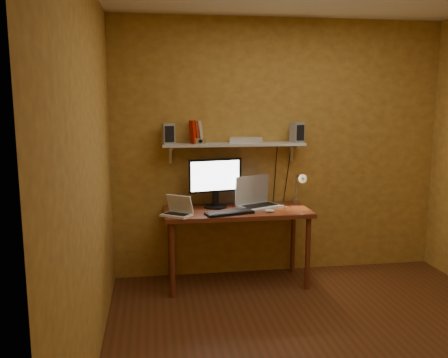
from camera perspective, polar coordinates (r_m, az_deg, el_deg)
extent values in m
cube|color=#5A2C17|center=(3.82, 12.99, -18.97)|extent=(3.40, 3.20, 0.02)
cube|color=gold|center=(4.92, 6.68, 3.66)|extent=(3.40, 0.02, 2.60)
cube|color=gold|center=(3.17, -16.07, 0.13)|extent=(0.02, 3.20, 2.60)
cube|color=maroon|center=(4.58, 1.59, -3.93)|extent=(1.40, 0.60, 0.04)
cylinder|color=maroon|center=(4.39, -6.23, -9.69)|extent=(0.05, 0.05, 0.71)
cylinder|color=maroon|center=(4.62, 10.04, -8.81)|extent=(0.05, 0.05, 0.71)
cylinder|color=maroon|center=(4.85, -6.48, -7.83)|extent=(0.05, 0.05, 0.71)
cylinder|color=maroon|center=(5.05, 8.29, -7.15)|extent=(0.05, 0.05, 0.71)
cube|color=silver|center=(4.67, 1.21, 4.18)|extent=(1.40, 0.25, 0.02)
cube|color=silver|center=(4.72, -6.47, 2.94)|extent=(0.03, 0.03, 0.18)
cube|color=silver|center=(4.92, 8.12, 3.18)|extent=(0.03, 0.03, 0.18)
cylinder|color=black|center=(4.67, -1.02, -3.33)|extent=(0.26, 0.26, 0.02)
cube|color=black|center=(4.65, -1.03, -2.32)|extent=(0.06, 0.05, 0.16)
cube|color=black|center=(4.61, -1.03, 0.43)|extent=(0.53, 0.13, 0.33)
cube|color=white|center=(4.59, -1.00, 0.39)|extent=(0.48, 0.10, 0.29)
cube|color=#919399|center=(4.68, 4.33, -3.29)|extent=(0.48, 0.42, 0.02)
cube|color=black|center=(4.68, 4.33, -3.16)|extent=(0.37, 0.28, 0.00)
cube|color=#919399|center=(4.75, 3.40, -1.25)|extent=(0.38, 0.20, 0.28)
cube|color=#111236|center=(4.75, 3.40, -1.25)|extent=(0.33, 0.17, 0.24)
cube|color=white|center=(4.34, -5.73, -4.33)|extent=(0.31, 0.29, 0.02)
cube|color=black|center=(4.34, -5.73, -4.19)|extent=(0.23, 0.20, 0.00)
cube|color=white|center=(4.37, -5.34, -2.98)|extent=(0.25, 0.21, 0.17)
cube|color=black|center=(4.37, -5.34, -2.98)|extent=(0.21, 0.17, 0.14)
cube|color=black|center=(4.40, 0.66, -4.09)|extent=(0.47, 0.26, 0.02)
ellipsoid|color=white|center=(4.48, 5.53, -3.81)|extent=(0.10, 0.08, 0.03)
cube|color=silver|center=(4.96, 8.62, -2.87)|extent=(0.05, 0.06, 0.08)
cylinder|color=silver|center=(4.93, 8.67, -1.17)|extent=(0.02, 0.02, 0.28)
cylinder|color=silver|center=(4.83, 8.99, 0.28)|extent=(0.01, 0.16, 0.01)
cone|color=silver|center=(4.76, 9.28, 0.13)|extent=(0.09, 0.09, 0.09)
sphere|color=#FFE0A5|center=(4.74, 9.35, 0.09)|extent=(0.04, 0.04, 0.04)
cube|color=#919399|center=(4.59, -6.72, 5.43)|extent=(0.13, 0.13, 0.20)
cube|color=#919399|center=(4.81, 8.79, 5.56)|extent=(0.14, 0.14, 0.20)
cube|color=red|center=(4.61, -3.77, 5.65)|extent=(0.06, 0.16, 0.22)
cube|color=maroon|center=(4.61, -3.39, 5.65)|extent=(0.07, 0.16, 0.22)
cube|color=beige|center=(4.62, -3.00, 5.66)|extent=(0.08, 0.16, 0.22)
cube|color=silver|center=(4.56, -2.88, 4.58)|extent=(0.10, 0.04, 0.06)
cylinder|color=black|center=(4.55, -2.86, 4.56)|extent=(0.04, 0.02, 0.03)
cube|color=white|center=(4.70, 2.66, 4.69)|extent=(0.35, 0.27, 0.05)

